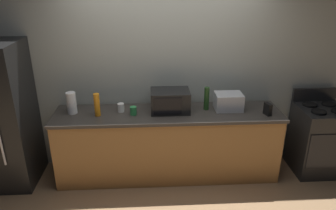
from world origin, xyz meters
TOP-DOWN VIEW (x-y plane):
  - ground_plane at (0.00, 0.00)m, footprint 8.00×8.00m
  - back_wall at (0.00, 0.81)m, footprint 6.40×0.10m
  - counter_run at (0.00, 0.40)m, footprint 2.84×0.64m
  - stove_range at (2.00, 0.40)m, footprint 0.60×0.61m
  - microwave at (0.03, 0.45)m, footprint 0.48×0.35m
  - toaster_oven at (0.77, 0.46)m, footprint 0.34×0.26m
  - paper_towel_roll at (-1.18, 0.45)m, footprint 0.12×0.12m
  - cordless_phone at (1.21, 0.26)m, footprint 0.08×0.12m
  - bottle_wine at (0.49, 0.47)m, footprint 0.07×0.07m
  - bottle_dish_soap at (-0.86, 0.36)m, footprint 0.07×0.07m
  - mug_white at (-0.59, 0.46)m, footprint 0.08×0.08m
  - mug_green at (-0.43, 0.36)m, footprint 0.08×0.08m

SIDE VIEW (x-z plane):
  - ground_plane at x=0.00m, z-range 0.00..0.00m
  - counter_run at x=0.00m, z-range 0.00..0.90m
  - stove_range at x=2.00m, z-range -0.08..1.00m
  - mug_green at x=-0.43m, z-range 0.90..1.00m
  - mug_white at x=-0.59m, z-range 0.90..1.01m
  - cordless_phone at x=1.21m, z-range 0.90..1.05m
  - toaster_oven at x=0.77m, z-range 0.90..1.11m
  - microwave at x=0.03m, z-range 0.90..1.17m
  - paper_towel_roll at x=-1.18m, z-range 0.90..1.17m
  - bottle_dish_soap at x=-0.86m, z-range 0.90..1.18m
  - bottle_wine at x=0.49m, z-range 0.90..1.20m
  - back_wall at x=0.00m, z-range 0.00..2.70m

